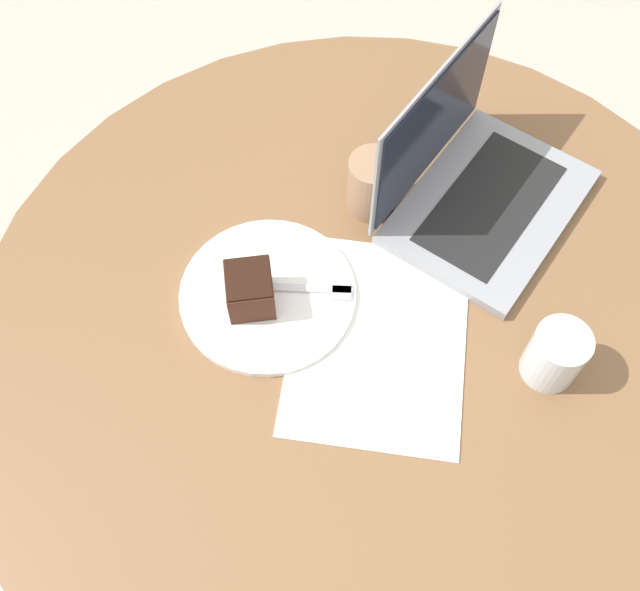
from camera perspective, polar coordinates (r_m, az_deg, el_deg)
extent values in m
plane|color=#B7AD9E|center=(1.78, 2.53, -13.11)|extent=(12.00, 12.00, 0.00)
cylinder|color=brown|center=(1.77, 2.55, -13.02)|extent=(0.55, 0.55, 0.02)
cylinder|color=brown|center=(1.43, 3.11, -8.98)|extent=(0.09, 0.09, 0.70)
cylinder|color=brown|center=(1.10, 4.02, -2.35)|extent=(1.17, 1.17, 0.03)
cube|color=white|center=(1.07, 4.45, -3.43)|extent=(0.41, 0.38, 0.00)
cylinder|color=white|center=(1.10, -4.01, 0.08)|extent=(0.26, 0.26, 0.01)
cube|color=#472619|center=(1.06, -5.36, 0.42)|extent=(0.10, 0.10, 0.06)
cube|color=black|center=(1.03, -5.51, 1.33)|extent=(0.09, 0.09, 0.00)
cube|color=silver|center=(1.09, -1.99, 0.56)|extent=(0.12, 0.14, 0.00)
cube|color=silver|center=(1.09, 1.84, 0.42)|extent=(0.04, 0.04, 0.00)
cylinder|color=#997556|center=(1.15, 4.00, 8.46)|extent=(0.08, 0.08, 0.10)
cylinder|color=silver|center=(1.05, 17.50, -4.33)|extent=(0.08, 0.08, 0.09)
cube|color=gray|center=(1.21, 12.76, 6.60)|extent=(0.34, 0.26, 0.02)
cube|color=black|center=(1.20, 12.85, 6.87)|extent=(0.27, 0.16, 0.00)
cube|color=gray|center=(1.14, 8.61, 12.99)|extent=(0.32, 0.04, 0.22)
cube|color=black|center=(1.14, 8.79, 12.90)|extent=(0.30, 0.04, 0.20)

